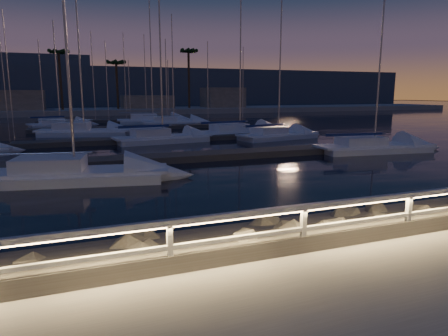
{
  "coord_description": "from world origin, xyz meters",
  "views": [
    {
      "loc": [
        -6.63,
        -7.22,
        3.46
      ],
      "look_at": [
        -2.35,
        4.0,
        1.18
      ],
      "focal_mm": 32.0,
      "sensor_mm": 36.0,
      "label": 1
    }
  ],
  "objects_px": {
    "sailboat_f": "(160,137)",
    "sailboat_g": "(276,135)",
    "sailboat_j": "(82,131)",
    "sailboat_n": "(59,124)",
    "sailboat_h": "(238,131)",
    "guard_rail": "(374,208)",
    "sailboat_l": "(172,122)",
    "sailboat_d": "(371,146)",
    "sailboat_c": "(70,173)",
    "sailboat_k": "(151,120)"
  },
  "relations": [
    {
      "from": "guard_rail",
      "to": "sailboat_n",
      "type": "relative_size",
      "value": 3.62
    },
    {
      "from": "sailboat_h",
      "to": "sailboat_j",
      "type": "height_order",
      "value": "sailboat_h"
    },
    {
      "from": "guard_rail",
      "to": "sailboat_f",
      "type": "height_order",
      "value": "sailboat_f"
    },
    {
      "from": "sailboat_j",
      "to": "sailboat_k",
      "type": "relative_size",
      "value": 0.94
    },
    {
      "from": "guard_rail",
      "to": "sailboat_g",
      "type": "height_order",
      "value": "sailboat_g"
    },
    {
      "from": "guard_rail",
      "to": "sailboat_l",
      "type": "distance_m",
      "value": 43.05
    },
    {
      "from": "sailboat_c",
      "to": "sailboat_d",
      "type": "distance_m",
      "value": 19.64
    },
    {
      "from": "sailboat_f",
      "to": "sailboat_g",
      "type": "relative_size",
      "value": 1.02
    },
    {
      "from": "sailboat_d",
      "to": "sailboat_k",
      "type": "xyz_separation_m",
      "value": [
        -9.34,
        31.34,
        0.05
      ]
    },
    {
      "from": "sailboat_k",
      "to": "sailboat_h",
      "type": "bearing_deg",
      "value": -69.8
    },
    {
      "from": "sailboat_f",
      "to": "sailboat_h",
      "type": "relative_size",
      "value": 0.89
    },
    {
      "from": "guard_rail",
      "to": "sailboat_g",
      "type": "distance_m",
      "value": 26.05
    },
    {
      "from": "sailboat_k",
      "to": "sailboat_n",
      "type": "height_order",
      "value": "sailboat_k"
    },
    {
      "from": "sailboat_g",
      "to": "sailboat_k",
      "type": "bearing_deg",
      "value": 95.69
    },
    {
      "from": "guard_rail",
      "to": "sailboat_h",
      "type": "bearing_deg",
      "value": 73.65
    },
    {
      "from": "sailboat_d",
      "to": "sailboat_g",
      "type": "bearing_deg",
      "value": 111.08
    },
    {
      "from": "guard_rail",
      "to": "sailboat_d",
      "type": "height_order",
      "value": "sailboat_d"
    },
    {
      "from": "sailboat_g",
      "to": "sailboat_k",
      "type": "xyz_separation_m",
      "value": [
        -6.92,
        22.11,
        0.05
      ]
    },
    {
      "from": "sailboat_f",
      "to": "sailboat_n",
      "type": "bearing_deg",
      "value": 106.54
    },
    {
      "from": "sailboat_j",
      "to": "sailboat_k",
      "type": "distance_m",
      "value": 15.88
    },
    {
      "from": "sailboat_f",
      "to": "sailboat_h",
      "type": "xyz_separation_m",
      "value": [
        7.95,
        2.55,
        -0.01
      ]
    },
    {
      "from": "sailboat_j",
      "to": "sailboat_n",
      "type": "bearing_deg",
      "value": 118.31
    },
    {
      "from": "sailboat_g",
      "to": "sailboat_h",
      "type": "relative_size",
      "value": 0.87
    },
    {
      "from": "guard_rail",
      "to": "sailboat_n",
      "type": "bearing_deg",
      "value": 100.33
    },
    {
      "from": "guard_rail",
      "to": "sailboat_d",
      "type": "bearing_deg",
      "value": 49.2
    },
    {
      "from": "sailboat_n",
      "to": "guard_rail",
      "type": "bearing_deg",
      "value": -95.9
    },
    {
      "from": "guard_rail",
      "to": "sailboat_g",
      "type": "xyz_separation_m",
      "value": [
        10.26,
        23.92,
        -0.95
      ]
    },
    {
      "from": "sailboat_f",
      "to": "sailboat_g",
      "type": "distance_m",
      "value": 10.18
    },
    {
      "from": "sailboat_h",
      "to": "sailboat_n",
      "type": "bearing_deg",
      "value": 126.74
    },
    {
      "from": "sailboat_h",
      "to": "sailboat_k",
      "type": "xyz_separation_m",
      "value": [
        -4.76,
        18.41,
        0.03
      ]
    },
    {
      "from": "sailboat_k",
      "to": "sailboat_f",
      "type": "bearing_deg",
      "value": -92.95
    },
    {
      "from": "sailboat_h",
      "to": "sailboat_l",
      "type": "relative_size",
      "value": 1.12
    },
    {
      "from": "sailboat_d",
      "to": "sailboat_f",
      "type": "height_order",
      "value": "sailboat_d"
    },
    {
      "from": "sailboat_d",
      "to": "sailboat_l",
      "type": "relative_size",
      "value": 1.04
    },
    {
      "from": "sailboat_d",
      "to": "sailboat_l",
      "type": "bearing_deg",
      "value": 110.99
    },
    {
      "from": "sailboat_d",
      "to": "sailboat_g",
      "type": "xyz_separation_m",
      "value": [
        -2.41,
        9.24,
        0.0
      ]
    },
    {
      "from": "sailboat_k",
      "to": "sailboat_n",
      "type": "bearing_deg",
      "value": -163.57
    },
    {
      "from": "sailboat_h",
      "to": "sailboat_l",
      "type": "bearing_deg",
      "value": 92.16
    },
    {
      "from": "guard_rail",
      "to": "sailboat_k",
      "type": "distance_m",
      "value": 46.16
    },
    {
      "from": "sailboat_c",
      "to": "sailboat_k",
      "type": "bearing_deg",
      "value": 84.34
    },
    {
      "from": "sailboat_f",
      "to": "sailboat_k",
      "type": "height_order",
      "value": "sailboat_k"
    },
    {
      "from": "sailboat_c",
      "to": "sailboat_k",
      "type": "height_order",
      "value": "sailboat_k"
    },
    {
      "from": "sailboat_f",
      "to": "sailboat_l",
      "type": "xyz_separation_m",
      "value": [
        5.25,
        17.63,
        -0.04
      ]
    },
    {
      "from": "sailboat_g",
      "to": "sailboat_d",
      "type": "bearing_deg",
      "value": -87.05
    },
    {
      "from": "sailboat_l",
      "to": "sailboat_n",
      "type": "bearing_deg",
      "value": -174.43
    },
    {
      "from": "sailboat_g",
      "to": "sailboat_l",
      "type": "distance_m",
      "value": 19.39
    },
    {
      "from": "sailboat_k",
      "to": "sailboat_n",
      "type": "distance_m",
      "value": 11.54
    },
    {
      "from": "sailboat_k",
      "to": "sailboat_j",
      "type": "bearing_deg",
      "value": -119.09
    },
    {
      "from": "sailboat_c",
      "to": "sailboat_d",
      "type": "relative_size",
      "value": 1.01
    },
    {
      "from": "sailboat_d",
      "to": "sailboat_j",
      "type": "bearing_deg",
      "value": 141.59
    }
  ]
}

